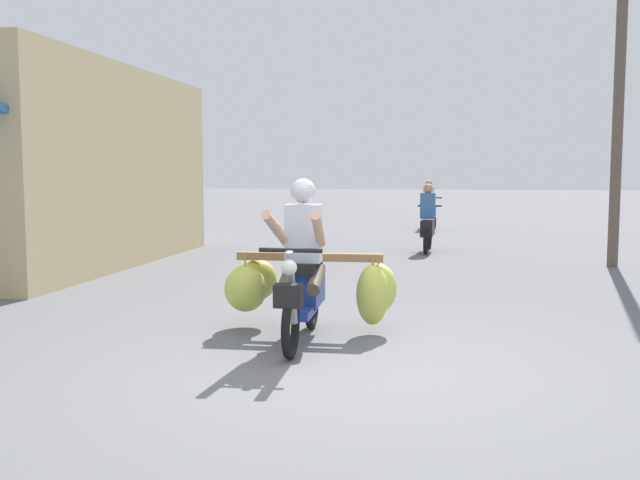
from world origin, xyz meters
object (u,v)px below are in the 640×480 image
motorbike_distant_ahead_left (429,209)px  utility_pole (619,89)px  motorbike_main_loaded (303,280)px  motorbike_distant_ahead_right (428,224)px

motorbike_distant_ahead_left → utility_pole: bearing=-66.2°
motorbike_main_loaded → motorbike_distant_ahead_right: bearing=82.2°
motorbike_distant_ahead_right → motorbike_distant_ahead_left: bearing=91.1°
motorbike_main_loaded → motorbike_distant_ahead_left: size_ratio=1.14×
motorbike_distant_ahead_right → utility_pole: bearing=-28.2°
motorbike_main_loaded → motorbike_distant_ahead_left: (0.94, 13.55, 0.01)m
motorbike_main_loaded → motorbike_distant_ahead_right: 7.80m
motorbike_distant_ahead_left → motorbike_main_loaded: bearing=-94.0°
motorbike_main_loaded → utility_pole: (4.27, 6.01, 2.47)m
motorbike_distant_ahead_left → motorbike_distant_ahead_right: size_ratio=0.98×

